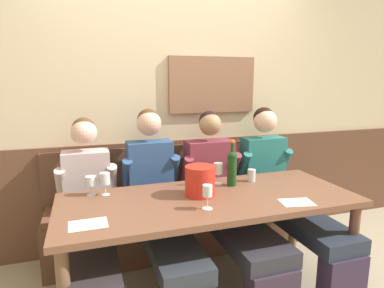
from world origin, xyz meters
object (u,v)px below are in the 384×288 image
(wine_bottle_clear_water, at_px, (232,167))
(person_right_seat, at_px, (225,197))
(wine_glass_by_bottle, at_px, (207,192))
(person_center_left_seat, at_px, (284,188))
(wine_glass_right_end, at_px, (91,182))
(wall_bench, at_px, (181,220))
(person_left_seat, at_px, (89,212))
(wine_glass_mid_right, at_px, (218,170))
(water_tumbler_left, at_px, (252,175))
(wine_glass_near_bucket, at_px, (105,180))
(person_center_right_seat, at_px, (159,201))
(ice_bucket, at_px, (200,181))
(dining_table, at_px, (209,209))

(wine_bottle_clear_water, bearing_deg, person_right_seat, 85.53)
(person_right_seat, xyz_separation_m, wine_glass_by_bottle, (-0.35, -0.51, 0.25))
(person_center_left_seat, height_order, wine_glass_right_end, person_center_left_seat)
(person_center_left_seat, bearing_deg, wall_bench, 154.92)
(person_left_seat, height_order, wine_glass_by_bottle, person_left_seat)
(person_right_seat, relative_size, wine_glass_mid_right, 7.56)
(person_left_seat, bearing_deg, person_center_left_seat, -0.18)
(wine_glass_by_bottle, xyz_separation_m, water_tumbler_left, (0.53, 0.43, -0.06))
(person_center_left_seat, bearing_deg, wine_glass_right_end, -179.09)
(person_right_seat, height_order, wine_glass_near_bucket, person_right_seat)
(wine_glass_near_bucket, bearing_deg, person_left_seat, 154.71)
(person_center_left_seat, relative_size, wine_bottle_clear_water, 3.65)
(wall_bench, relative_size, wine_glass_mid_right, 13.86)
(person_center_left_seat, bearing_deg, person_center_right_seat, 179.47)
(person_center_right_seat, xyz_separation_m, ice_bucket, (0.23, -0.27, 0.22))
(person_right_seat, distance_m, wine_glass_near_bucket, 0.97)
(person_left_seat, bearing_deg, ice_bucket, -19.79)
(ice_bucket, height_order, wine_bottle_clear_water, wine_bottle_clear_water)
(wine_glass_mid_right, bearing_deg, person_right_seat, 36.15)
(person_right_seat, distance_m, water_tumbler_left, 0.27)
(wine_glass_right_end, height_order, water_tumbler_left, wine_glass_right_end)
(person_center_right_seat, xyz_separation_m, wine_glass_by_bottle, (0.19, -0.52, 0.22))
(wine_bottle_clear_water, relative_size, wine_glass_near_bucket, 2.20)
(ice_bucket, bearing_deg, wine_bottle_clear_water, 23.37)
(ice_bucket, relative_size, wine_glass_mid_right, 1.26)
(wine_glass_mid_right, bearing_deg, wine_bottle_clear_water, -34.01)
(dining_table, height_order, wine_glass_by_bottle, wine_glass_by_bottle)
(person_center_right_seat, height_order, wine_glass_near_bucket, person_center_right_seat)
(dining_table, bearing_deg, wine_glass_near_bucket, 158.40)
(ice_bucket, relative_size, water_tumbler_left, 2.18)
(water_tumbler_left, bearing_deg, person_center_right_seat, 172.54)
(ice_bucket, bearing_deg, wall_bench, 85.54)
(dining_table, bearing_deg, wine_glass_by_bottle, -115.03)
(wall_bench, distance_m, person_center_right_seat, 0.58)
(wine_bottle_clear_water, xyz_separation_m, wine_glass_by_bottle, (-0.34, -0.38, -0.04))
(wine_glass_near_bucket, height_order, wine_glass_mid_right, wine_glass_mid_right)
(person_left_seat, bearing_deg, wall_bench, 25.14)
(water_tumbler_left, bearing_deg, wine_bottle_clear_water, -166.21)
(wine_bottle_clear_water, bearing_deg, wine_glass_right_end, 173.99)
(person_center_right_seat, xyz_separation_m, person_right_seat, (0.54, -0.01, -0.03))
(wine_glass_near_bucket, bearing_deg, water_tumbler_left, -1.71)
(person_left_seat, bearing_deg, wine_glass_mid_right, -4.70)
(water_tumbler_left, bearing_deg, dining_table, -152.33)
(wall_bench, relative_size, person_center_left_seat, 1.81)
(dining_table, distance_m, person_center_left_seat, 0.87)
(ice_bucket, bearing_deg, wine_glass_mid_right, 41.35)
(person_right_seat, xyz_separation_m, wine_bottle_clear_water, (-0.01, -0.13, 0.28))
(person_left_seat, height_order, person_right_seat, person_right_seat)
(person_center_right_seat, xyz_separation_m, wine_glass_right_end, (-0.49, -0.04, 0.21))
(person_left_seat, bearing_deg, dining_table, -22.17)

